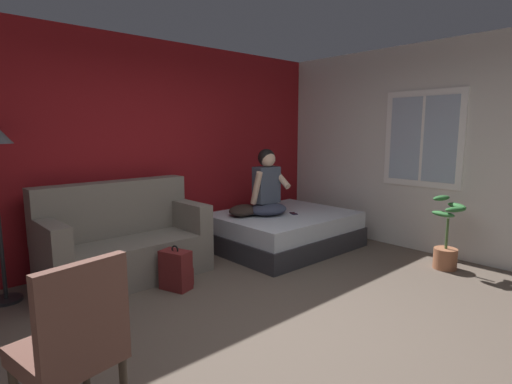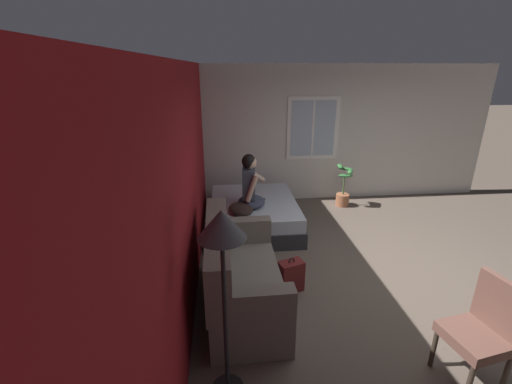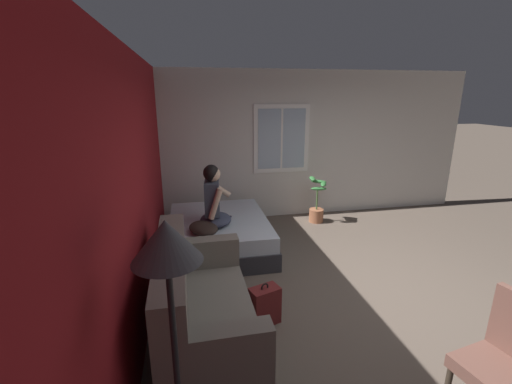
# 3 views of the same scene
# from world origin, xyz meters

# --- Properties ---
(ground_plane) EXTENTS (40.00, 40.00, 0.00)m
(ground_plane) POSITION_xyz_m (0.00, 0.00, 0.00)
(ground_plane) COLOR brown
(wall_back_accent) EXTENTS (10.95, 0.16, 2.70)m
(wall_back_accent) POSITION_xyz_m (0.00, 2.65, 1.35)
(wall_back_accent) COLOR maroon
(wall_back_accent) RESTS_ON ground
(wall_side_with_window) EXTENTS (0.19, 6.54, 2.70)m
(wall_side_with_window) POSITION_xyz_m (3.05, 0.01, 1.35)
(wall_side_with_window) COLOR silver
(wall_side_with_window) RESTS_ON ground
(bed) EXTENTS (1.83, 1.48, 0.48)m
(bed) POSITION_xyz_m (1.74, 1.69, 0.24)
(bed) COLOR #2D2D33
(bed) RESTS_ON ground
(couch) EXTENTS (1.71, 0.84, 1.04)m
(couch) POSITION_xyz_m (-0.37, 2.06, 0.39)
(couch) COLOR slate
(couch) RESTS_ON ground
(side_chair) EXTENTS (0.54, 0.54, 0.98)m
(side_chair) POSITION_xyz_m (-1.54, 0.02, 0.53)
(side_chair) COLOR #382D23
(side_chair) RESTS_ON ground
(person_seated) EXTENTS (0.56, 0.49, 0.88)m
(person_seated) POSITION_xyz_m (1.50, 1.77, 0.84)
(person_seated) COLOR #383D51
(person_seated) RESTS_ON bed
(backpack) EXTENTS (0.31, 0.34, 0.46)m
(backpack) POSITION_xyz_m (-0.12, 1.41, 0.19)
(backpack) COLOR maroon
(backpack) RESTS_ON ground
(throw_pillow) EXTENTS (0.58, 0.51, 0.14)m
(throw_pillow) POSITION_xyz_m (1.23, 1.94, 0.55)
(throw_pillow) COLOR #2D231E
(throw_pillow) RESTS_ON bed
(cell_phone) EXTENTS (0.12, 0.16, 0.01)m
(cell_phone) POSITION_xyz_m (1.80, 1.57, 0.48)
(cell_phone) COLOR black
(cell_phone) RESTS_ON bed
(potted_plant) EXTENTS (0.39, 0.37, 0.85)m
(potted_plant) POSITION_xyz_m (2.51, -0.17, 0.30)
(potted_plant) COLOR #995B3D
(potted_plant) RESTS_ON ground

